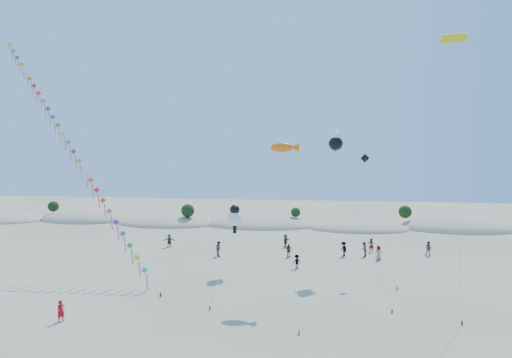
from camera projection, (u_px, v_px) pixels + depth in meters
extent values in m
plane|color=gray|center=(179.00, 351.00, 27.46)|extent=(160.00, 160.00, 0.00)
ellipsoid|color=tan|center=(84.00, 220.00, 76.95)|extent=(16.00, 8.80, 3.60)
ellipsoid|color=#1B3D16|center=(84.00, 215.00, 76.88)|extent=(12.80, 5.76, 0.64)
ellipsoid|color=tan|center=(167.00, 223.00, 73.58)|extent=(17.60, 9.68, 3.00)
ellipsoid|color=#1B3D16|center=(167.00, 219.00, 73.52)|extent=(14.08, 6.34, 0.70)
ellipsoid|color=tan|center=(260.00, 225.00, 72.28)|extent=(19.00, 10.45, 3.40)
ellipsoid|color=#1B3D16|center=(260.00, 219.00, 72.21)|extent=(15.20, 6.84, 0.76)
ellipsoid|color=tan|center=(357.00, 229.00, 68.91)|extent=(16.40, 9.02, 2.80)
ellipsoid|color=#1B3D16|center=(357.00, 224.00, 68.85)|extent=(13.12, 5.90, 0.66)
ellipsoid|color=tan|center=(458.00, 229.00, 68.70)|extent=(18.00, 9.90, 3.80)
ellipsoid|color=#1B3D16|center=(458.00, 222.00, 68.62)|extent=(14.40, 6.48, 0.72)
sphere|color=black|center=(53.00, 206.00, 77.72)|extent=(1.90, 1.90, 1.90)
sphere|color=black|center=(188.00, 211.00, 71.71)|extent=(2.20, 2.20, 2.20)
sphere|color=black|center=(296.00, 212.00, 71.47)|extent=(1.60, 1.60, 1.60)
sphere|color=black|center=(405.00, 212.00, 70.60)|extent=(2.10, 2.10, 2.10)
cube|color=#3F2D1E|center=(161.00, 295.00, 37.43)|extent=(0.12, 0.12, 0.35)
cylinder|color=silver|center=(71.00, 147.00, 46.11)|extent=(25.54, 16.29, 26.26)
cube|color=#17B19C|center=(145.00, 270.00, 38.75)|extent=(1.14, 0.45, 1.20)
cube|color=#E05E91|center=(147.00, 282.00, 38.85)|extent=(0.19, 0.45, 1.55)
cube|color=yellow|center=(137.00, 258.00, 39.39)|extent=(1.14, 0.45, 1.20)
cube|color=#E05E91|center=(139.00, 269.00, 39.49)|extent=(0.19, 0.45, 1.55)
cube|color=green|center=(130.00, 245.00, 40.03)|extent=(1.14, 0.45, 1.20)
cube|color=#E05E91|center=(132.00, 257.00, 40.14)|extent=(0.19, 0.45, 1.55)
cube|color=blue|center=(123.00, 234.00, 40.67)|extent=(1.14, 0.45, 1.20)
cube|color=#E05E91|center=(125.00, 245.00, 40.78)|extent=(0.19, 0.45, 1.55)
cube|color=#5E29A6|center=(116.00, 222.00, 41.31)|extent=(1.14, 0.45, 1.20)
cube|color=#E05E91|center=(118.00, 233.00, 41.42)|extent=(0.19, 0.45, 1.55)
cube|color=#EF4BA2|center=(109.00, 211.00, 41.95)|extent=(1.14, 0.45, 1.20)
cube|color=#E05E91|center=(112.00, 222.00, 42.06)|extent=(0.19, 0.45, 1.55)
cube|color=#EA4C13|center=(103.00, 201.00, 42.59)|extent=(1.14, 0.45, 1.20)
cube|color=#E05E91|center=(105.00, 211.00, 42.70)|extent=(0.19, 0.45, 1.55)
cube|color=red|center=(97.00, 190.00, 43.23)|extent=(1.14, 0.45, 1.20)
cube|color=#E05E91|center=(99.00, 201.00, 43.34)|extent=(0.19, 0.45, 1.55)
cube|color=orange|center=(91.00, 180.00, 43.87)|extent=(1.14, 0.45, 1.20)
cube|color=#E05E91|center=(93.00, 191.00, 43.98)|extent=(0.19, 0.45, 1.55)
cube|color=white|center=(85.00, 170.00, 44.51)|extent=(1.14, 0.45, 1.20)
cube|color=#E05E91|center=(87.00, 181.00, 44.62)|extent=(0.19, 0.45, 1.55)
cube|color=#9CC317|center=(79.00, 161.00, 45.16)|extent=(1.14, 0.45, 1.20)
cube|color=#E05E91|center=(81.00, 171.00, 45.26)|extent=(0.19, 0.45, 1.55)
cube|color=purple|center=(73.00, 151.00, 45.80)|extent=(1.14, 0.45, 1.20)
cube|color=#E05E91|center=(76.00, 162.00, 45.91)|extent=(0.19, 0.45, 1.55)
cube|color=#17B19C|center=(68.00, 142.00, 46.44)|extent=(1.14, 0.45, 1.20)
cube|color=#E05E91|center=(70.00, 153.00, 46.55)|extent=(0.19, 0.45, 1.55)
cube|color=yellow|center=(63.00, 134.00, 47.08)|extent=(1.14, 0.45, 1.20)
cube|color=#E05E91|center=(65.00, 144.00, 47.19)|extent=(0.19, 0.45, 1.55)
cube|color=green|center=(58.00, 125.00, 47.72)|extent=(1.14, 0.45, 1.20)
cube|color=#E05E91|center=(60.00, 135.00, 47.83)|extent=(0.19, 0.45, 1.55)
cube|color=blue|center=(53.00, 117.00, 48.36)|extent=(1.14, 0.45, 1.20)
cube|color=#E05E91|center=(55.00, 127.00, 48.47)|extent=(0.19, 0.45, 1.55)
cube|color=#5E29A6|center=(48.00, 109.00, 49.00)|extent=(1.14, 0.45, 1.20)
cube|color=#E05E91|center=(50.00, 118.00, 49.11)|extent=(0.19, 0.45, 1.55)
cube|color=#EF4BA2|center=(43.00, 101.00, 49.64)|extent=(1.14, 0.45, 1.20)
cube|color=#E05E91|center=(45.00, 110.00, 49.75)|extent=(0.19, 0.45, 1.55)
cube|color=#EA4C13|center=(39.00, 93.00, 50.28)|extent=(1.14, 0.45, 1.20)
cube|color=#E05E91|center=(41.00, 103.00, 50.39)|extent=(0.19, 0.45, 1.55)
cube|color=red|center=(34.00, 86.00, 50.92)|extent=(1.14, 0.45, 1.20)
cube|color=#E05E91|center=(36.00, 95.00, 51.03)|extent=(0.19, 0.45, 1.55)
cube|color=orange|center=(30.00, 78.00, 51.57)|extent=(1.14, 0.45, 1.20)
cube|color=#E05E91|center=(32.00, 88.00, 51.67)|extent=(0.19, 0.45, 1.55)
cube|color=white|center=(25.00, 71.00, 52.21)|extent=(1.14, 0.45, 1.20)
cube|color=#E05E91|center=(27.00, 80.00, 52.32)|extent=(0.19, 0.45, 1.55)
cube|color=#9CC317|center=(21.00, 64.00, 52.85)|extent=(1.14, 0.45, 1.20)
cube|color=#E05E91|center=(23.00, 73.00, 52.96)|extent=(0.19, 0.45, 1.55)
cube|color=purple|center=(17.00, 58.00, 53.49)|extent=(1.14, 0.45, 1.20)
cube|color=#E05E91|center=(19.00, 67.00, 53.60)|extent=(0.19, 0.45, 1.55)
cube|color=#17B19C|center=(13.00, 51.00, 54.13)|extent=(1.14, 0.45, 1.20)
cube|color=#E05E91|center=(15.00, 60.00, 54.24)|extent=(0.19, 0.45, 1.55)
cube|color=yellow|center=(9.00, 45.00, 54.77)|extent=(1.14, 0.45, 1.20)
cube|color=#E05E91|center=(11.00, 53.00, 54.88)|extent=(0.19, 0.45, 1.55)
cube|color=#3F2D1E|center=(299.00, 333.00, 29.83)|extent=(0.10, 0.10, 0.30)
cylinder|color=silver|center=(289.00, 229.00, 34.37)|extent=(1.95, 9.92, 13.09)
ellipsoid|color=orange|center=(282.00, 147.00, 38.91)|extent=(2.08, 0.92, 0.92)
cone|color=orange|center=(294.00, 147.00, 38.76)|extent=(0.83, 0.83, 0.83)
cube|color=#3F2D1E|center=(210.00, 308.00, 34.47)|extent=(0.10, 0.10, 0.30)
cylinder|color=silver|center=(224.00, 258.00, 39.48)|extent=(0.23, 10.57, 5.72)
sphere|color=white|center=(235.00, 218.00, 44.48)|extent=(1.54, 1.54, 1.54)
sphere|color=black|center=(235.00, 210.00, 44.41)|extent=(1.03, 1.03, 1.03)
cube|color=black|center=(235.00, 230.00, 44.57)|extent=(0.35, 0.18, 0.80)
cube|color=#3F2D1E|center=(392.00, 311.00, 33.75)|extent=(0.10, 0.10, 0.30)
cylinder|color=silver|center=(360.00, 216.00, 39.73)|extent=(3.85, 12.62, 13.50)
sphere|color=black|center=(336.00, 144.00, 45.70)|extent=(1.49, 1.49, 1.49)
sphere|color=white|center=(336.00, 135.00, 45.64)|extent=(0.97, 0.97, 0.97)
cube|color=white|center=(336.00, 154.00, 45.79)|extent=(0.35, 0.18, 0.80)
cube|color=white|center=(329.00, 144.00, 45.79)|extent=(0.60, 0.15, 0.25)
cube|color=white|center=(342.00, 144.00, 45.61)|extent=(0.60, 0.15, 0.25)
cube|color=#3F2D1E|center=(462.00, 323.00, 31.52)|extent=(0.10, 0.10, 0.30)
cylinder|color=silver|center=(458.00, 168.00, 34.76)|extent=(1.39, 8.42, 22.80)
cube|color=yellow|center=(454.00, 38.00, 37.98)|extent=(2.12, 0.86, 0.74)
cube|color=black|center=(454.00, 38.00, 38.00)|extent=(2.05, 0.53, 0.19)
cube|color=#3F2D1E|center=(397.00, 289.00, 39.19)|extent=(0.10, 0.10, 0.30)
cylinder|color=silver|center=(380.00, 220.00, 41.88)|extent=(2.38, 6.06, 11.96)
cube|color=black|center=(365.00, 158.00, 44.57)|extent=(0.93, 0.28, 0.96)
imported|color=#AE0D16|center=(61.00, 311.00, 32.07)|extent=(0.64, 0.71, 1.64)
imported|color=slate|center=(219.00, 249.00, 51.36)|extent=(1.07, 1.12, 1.83)
imported|color=slate|center=(297.00, 262.00, 46.19)|extent=(1.13, 0.93, 1.52)
imported|color=slate|center=(288.00, 251.00, 50.88)|extent=(1.01, 0.79, 1.59)
imported|color=slate|center=(344.00, 249.00, 51.34)|extent=(1.13, 1.32, 1.77)
imported|color=slate|center=(371.00, 245.00, 53.30)|extent=(0.75, 0.64, 1.74)
imported|color=slate|center=(364.00, 249.00, 51.15)|extent=(0.87, 1.00, 1.76)
imported|color=slate|center=(169.00, 241.00, 56.15)|extent=(1.62, 0.74, 1.69)
imported|color=slate|center=(379.00, 253.00, 49.63)|extent=(0.95, 0.76, 1.68)
imported|color=slate|center=(429.00, 249.00, 51.60)|extent=(1.02, 0.90, 1.75)
imported|color=slate|center=(286.00, 241.00, 56.14)|extent=(1.09, 1.61, 1.67)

